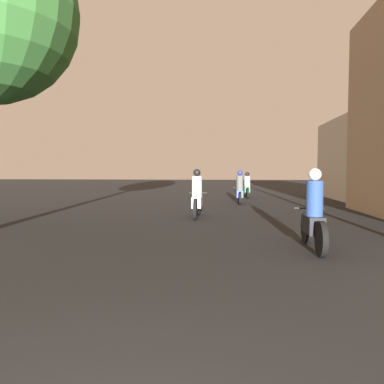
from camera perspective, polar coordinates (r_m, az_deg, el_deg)
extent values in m
cylinder|color=black|center=(8.36, 16.98, -5.24)|extent=(0.10, 0.65, 0.65)
cylinder|color=black|center=(7.10, 19.10, -6.80)|extent=(0.10, 0.65, 0.65)
cube|color=black|center=(7.70, 17.97, -4.70)|extent=(0.30, 0.79, 0.34)
cylinder|color=black|center=(8.08, 17.35, -2.38)|extent=(0.60, 0.04, 0.04)
cylinder|color=navy|center=(7.57, 18.17, -0.94)|extent=(0.32, 0.32, 0.68)
sphere|color=silver|center=(7.55, 18.23, 2.55)|extent=(0.24, 0.24, 0.24)
cylinder|color=black|center=(12.88, 1.01, -2.07)|extent=(0.10, 0.67, 0.67)
cylinder|color=black|center=(11.63, 0.53, -2.65)|extent=(0.10, 0.67, 0.67)
cube|color=silver|center=(12.24, 0.78, -1.53)|extent=(0.30, 0.83, 0.35)
cylinder|color=black|center=(12.63, 0.93, -0.13)|extent=(0.60, 0.04, 0.04)
cylinder|color=silver|center=(12.12, 0.75, 0.83)|extent=(0.32, 0.32, 0.67)
sphere|color=black|center=(12.11, 0.75, 2.97)|extent=(0.24, 0.24, 0.24)
cylinder|color=black|center=(18.26, 7.21, -0.64)|extent=(0.10, 0.59, 0.59)
cylinder|color=black|center=(16.96, 7.34, -0.94)|extent=(0.10, 0.59, 0.59)
cube|color=#1E389E|center=(17.60, 7.28, -0.25)|extent=(0.30, 0.91, 0.33)
cylinder|color=black|center=(18.01, 7.24, 0.66)|extent=(0.60, 0.04, 0.04)
cylinder|color=#4C514C|center=(17.49, 7.30, 1.38)|extent=(0.32, 0.32, 0.69)
sphere|color=navy|center=(17.48, 7.31, 2.90)|extent=(0.24, 0.24, 0.24)
cylinder|color=black|center=(22.15, 8.30, 0.08)|extent=(0.10, 0.61, 0.61)
cylinder|color=black|center=(20.66, 8.50, -0.15)|extent=(0.10, 0.61, 0.61)
cube|color=#1E6B33|center=(21.39, 8.40, 0.44)|extent=(0.30, 0.73, 0.36)
cylinder|color=black|center=(21.86, 8.34, 1.23)|extent=(0.60, 0.04, 0.04)
cylinder|color=silver|center=(21.30, 8.42, 1.66)|extent=(0.32, 0.32, 0.56)
sphere|color=black|center=(21.30, 8.43, 2.73)|extent=(0.24, 0.24, 0.24)
cube|color=beige|center=(22.41, 25.40, 4.53)|extent=(4.01, 6.22, 4.29)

